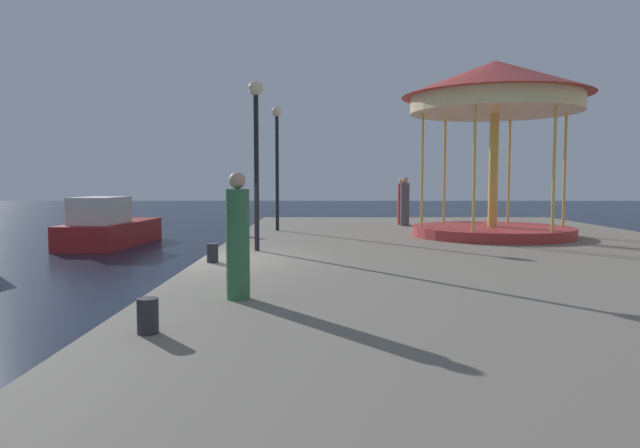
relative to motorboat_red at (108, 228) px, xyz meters
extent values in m
plane|color=black|center=(5.56, -9.66, -0.70)|extent=(120.00, 120.00, 0.00)
cube|color=gray|center=(12.23, -9.66, -0.30)|extent=(13.34, 28.90, 0.80)
cube|color=maroon|center=(0.02, 0.23, -0.24)|extent=(2.52, 5.50, 0.91)
cube|color=beige|center=(-0.05, -0.68, 0.71)|extent=(1.66, 2.46, 0.99)
cube|color=#4C6070|center=(0.04, 0.49, 0.91)|extent=(1.28, 0.19, 0.45)
cylinder|color=#B23333|center=(13.52, -4.52, 0.25)|extent=(4.87, 4.87, 0.30)
cylinder|color=gold|center=(13.52, -4.52, 2.13)|extent=(0.28, 0.28, 3.46)
cylinder|color=#F2E099|center=(13.52, -4.52, 4.11)|extent=(5.10, 5.10, 0.50)
cone|color=#C63D38|center=(13.52, -4.52, 4.90)|extent=(5.67, 5.67, 1.08)
cylinder|color=gold|center=(15.70, -4.52, 2.13)|extent=(0.08, 0.08, 3.46)
cylinder|color=gold|center=(14.61, -2.63, 2.13)|extent=(0.08, 0.08, 3.46)
cylinder|color=gold|center=(12.42, -2.63, 2.13)|extent=(0.08, 0.08, 3.46)
cylinder|color=gold|center=(11.33, -4.52, 2.13)|extent=(0.08, 0.08, 3.46)
cylinder|color=gold|center=(12.42, -6.42, 2.13)|extent=(0.08, 0.08, 3.46)
cylinder|color=gold|center=(14.61, -6.42, 2.13)|extent=(0.08, 0.08, 3.46)
cylinder|color=black|center=(6.65, -8.21, 1.98)|extent=(0.12, 0.12, 3.76)
sphere|color=#F9E5B2|center=(6.65, -8.21, 4.04)|extent=(0.36, 0.36, 0.36)
cylinder|color=black|center=(6.72, -2.43, 2.04)|extent=(0.12, 0.12, 3.88)
sphere|color=#F9E5B2|center=(6.72, -2.43, 4.16)|extent=(0.36, 0.36, 0.36)
cylinder|color=#2D2D33|center=(5.94, -10.26, 0.30)|extent=(0.24, 0.24, 0.40)
cylinder|color=#2D2D33|center=(5.92, -4.67, 0.30)|extent=(0.24, 0.24, 0.40)
cylinder|color=#2D2D33|center=(6.26, -15.91, 0.30)|extent=(0.24, 0.24, 0.40)
cylinder|color=#387247|center=(7.01, -14.00, 0.90)|extent=(0.34, 0.34, 1.60)
sphere|color=tan|center=(7.01, -14.00, 1.82)|extent=(0.24, 0.24, 0.24)
cylinder|color=#B23833|center=(11.39, 0.25, 0.90)|extent=(0.34, 0.34, 1.60)
sphere|color=tan|center=(11.39, 0.25, 1.82)|extent=(0.24, 0.24, 0.24)
cylinder|color=#514C56|center=(11.43, -0.31, 0.91)|extent=(0.34, 0.34, 1.62)
sphere|color=tan|center=(11.43, -0.31, 1.84)|extent=(0.24, 0.24, 0.24)
camera|label=1|loc=(8.20, -22.29, 1.81)|focal=32.44mm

